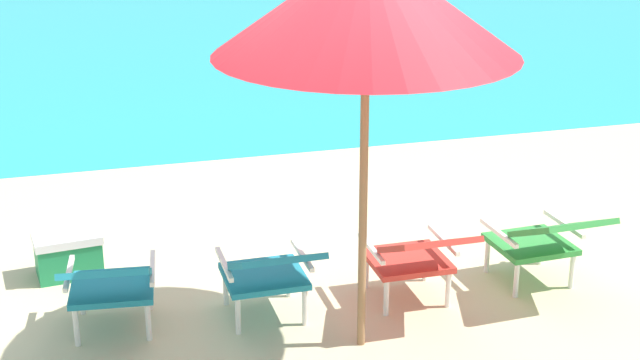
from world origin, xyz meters
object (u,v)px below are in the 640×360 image
at_px(lounge_chair_near_left, 270,270).
at_px(lounge_chair_far_right, 545,237).
at_px(beach_umbrella_center, 367,1).
at_px(cooler_box, 68,254).
at_px(lounge_chair_far_left, 109,282).
at_px(lounge_chair_near_right, 417,254).

relative_size(lounge_chair_near_left, lounge_chair_far_right, 0.98).
bearing_deg(beach_umbrella_center, cooler_box, 138.71).
height_order(lounge_chair_near_left, cooler_box, lounge_chair_near_left).
bearing_deg(lounge_chair_far_right, cooler_box, 160.10).
distance_m(lounge_chair_far_left, cooler_box, 1.10).
bearing_deg(lounge_chair_far_left, beach_umbrella_center, -17.38).
distance_m(beach_umbrella_center, cooler_box, 3.03).
bearing_deg(lounge_chair_far_right, beach_umbrella_center, -165.62).
distance_m(lounge_chair_near_left, beach_umbrella_center, 1.84).
relative_size(lounge_chair_near_right, cooler_box, 1.74).
xyz_separation_m(lounge_chair_far_left, lounge_chair_far_right, (2.93, -0.10, 0.00)).
relative_size(lounge_chair_far_right, cooler_box, 1.78).
bearing_deg(cooler_box, lounge_chair_far_left, -77.08).
height_order(lounge_chair_far_left, lounge_chair_far_right, same).
distance_m(lounge_chair_far_left, beach_umbrella_center, 2.33).
xyz_separation_m(lounge_chair_near_left, lounge_chair_near_right, (0.99, -0.02, 0.00)).
relative_size(lounge_chair_far_left, cooler_box, 1.84).
bearing_deg(cooler_box, lounge_chair_near_left, -43.01).
height_order(lounge_chair_near_right, lounge_chair_far_right, same).
distance_m(lounge_chair_far_left, lounge_chair_far_right, 2.93).
relative_size(lounge_chair_near_left, lounge_chair_near_right, 1.00).
xyz_separation_m(lounge_chair_far_left, beach_umbrella_center, (1.48, -0.46, 1.73)).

